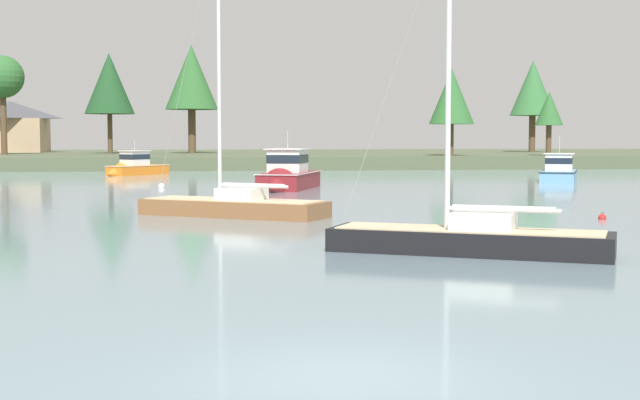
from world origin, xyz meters
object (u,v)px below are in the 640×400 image
cruiser_skyblue (559,175)px  sailboat_black (469,246)px  cruiser_orange (133,169)px  mooring_buoy_white (161,186)px  mooring_buoy_red (602,218)px  cruiser_maroon (286,180)px  sailboat_wood (234,210)px

cruiser_skyblue → sailboat_black: (-19.48, -41.49, -0.23)m
cruiser_orange → mooring_buoy_white: 20.69m
mooring_buoy_red → sailboat_black: bearing=-131.1°
cruiser_orange → mooring_buoy_red: 51.88m
cruiser_skyblue → mooring_buoy_red: 33.22m
sailboat_black → mooring_buoy_white: 37.56m
sailboat_black → cruiser_maroon: bearing=95.0°
cruiser_orange → sailboat_black: 58.15m
sailboat_black → cruiser_orange: bearing=104.9°
cruiser_orange → mooring_buoy_red: bearing=-62.8°
cruiser_skyblue → cruiser_maroon: (-22.34, -8.81, 0.16)m
cruiser_skyblue → cruiser_maroon: 24.01m
mooring_buoy_white → cruiser_skyblue: bearing=10.4°
sailboat_wood → mooring_buoy_white: (-4.44, 22.49, -0.18)m
mooring_buoy_red → cruiser_maroon: bearing=117.2°
cruiser_maroon → sailboat_black: sailboat_black is taller
cruiser_maroon → sailboat_black: size_ratio=0.81×
cruiser_skyblue → mooring_buoy_white: 31.20m
mooring_buoy_red → mooring_buoy_white: 32.62m
cruiser_skyblue → mooring_buoy_white: (-30.68, -5.63, -0.38)m
cruiser_maroon → mooring_buoy_white: (-8.34, 3.17, -0.54)m
sailboat_black → mooring_buoy_red: size_ratio=27.29×
cruiser_skyblue → cruiser_maroon: size_ratio=0.94×
sailboat_wood → sailboat_black: size_ratio=1.25×
cruiser_skyblue → cruiser_maroon: cruiser_maroon is taller
sailboat_black → mooring_buoy_white: size_ratio=20.94×
sailboat_wood → mooring_buoy_white: 22.93m
mooring_buoy_red → mooring_buoy_white: size_ratio=0.77×
cruiser_maroon → cruiser_orange: bearing=117.2°
cruiser_maroon → mooring_buoy_red: 25.44m
cruiser_skyblue → mooring_buoy_white: size_ratio=16.09×
sailboat_wood → cruiser_maroon: size_ratio=1.54×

